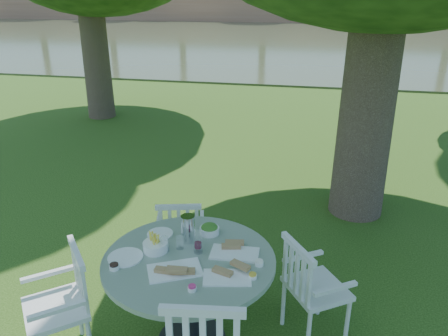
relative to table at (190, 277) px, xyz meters
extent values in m
plane|color=#19370B|center=(-0.11, 1.56, -0.65)|extent=(140.00, 140.00, 0.00)
cylinder|color=black|center=(0.00, 0.00, -0.24)|extent=(0.12, 0.12, 0.74)
cylinder|color=gray|center=(0.00, 0.00, 0.15)|extent=(1.32, 1.32, 0.04)
cylinder|color=silver|center=(1.23, 0.24, -0.43)|extent=(0.04, 0.04, 0.45)
cylinder|color=silver|center=(1.01, 0.57, -0.43)|extent=(0.04, 0.04, 0.45)
cylinder|color=silver|center=(0.93, 0.04, -0.43)|extent=(0.04, 0.04, 0.45)
cylinder|color=silver|center=(0.71, 0.37, -0.43)|extent=(0.04, 0.04, 0.45)
cube|color=silver|center=(0.97, 0.31, -0.18)|extent=(0.61, 0.62, 0.04)
cube|color=silver|center=(0.81, 0.20, 0.03)|extent=(0.29, 0.40, 0.46)
cylinder|color=silver|center=(-0.24, 1.16, -0.44)|extent=(0.03, 0.03, 0.42)
cylinder|color=silver|center=(-0.60, 1.06, -0.44)|extent=(0.03, 0.03, 0.42)
cylinder|color=silver|center=(-0.16, 0.83, -0.44)|extent=(0.03, 0.03, 0.42)
cylinder|color=silver|center=(-0.52, 0.73, -0.44)|extent=(0.03, 0.03, 0.42)
cube|color=silver|center=(-0.38, 0.95, -0.21)|extent=(0.52, 0.49, 0.04)
cube|color=silver|center=(-0.33, 0.77, -0.02)|extent=(0.43, 0.15, 0.43)
cylinder|color=silver|center=(-1.22, -0.35, -0.42)|extent=(0.04, 0.04, 0.46)
cylinder|color=silver|center=(-0.94, -0.10, -0.42)|extent=(0.04, 0.04, 0.46)
cube|color=silver|center=(-0.95, -0.38, -0.17)|extent=(0.64, 0.64, 0.04)
cube|color=silver|center=(-0.79, -0.25, 0.05)|extent=(0.34, 0.39, 0.47)
cube|color=white|center=(-0.05, -0.19, 0.18)|extent=(0.45, 0.38, 0.01)
cube|color=white|center=(0.33, -0.19, 0.18)|extent=(0.37, 0.26, 0.01)
cube|color=white|center=(0.33, 0.12, 0.18)|extent=(0.38, 0.22, 0.02)
cylinder|color=white|center=(-0.47, -0.11, 0.18)|extent=(0.27, 0.27, 0.01)
cylinder|color=white|center=(-0.33, 0.28, 0.18)|extent=(0.22, 0.22, 0.01)
cylinder|color=white|center=(-0.28, 0.04, 0.21)|extent=(0.19, 0.19, 0.08)
cylinder|color=white|center=(0.06, 0.38, 0.20)|extent=(0.17, 0.17, 0.06)
cylinder|color=silver|center=(-0.07, 0.23, 0.28)|extent=(0.11, 0.11, 0.23)
cylinder|color=white|center=(0.05, 0.09, 0.26)|extent=(0.07, 0.07, 0.19)
cylinder|color=white|center=(-0.11, 0.11, 0.22)|extent=(0.06, 0.06, 0.10)
cylinder|color=white|center=(-0.21, 0.05, 0.23)|extent=(0.07, 0.07, 0.12)
cylinder|color=white|center=(0.13, -0.37, 0.18)|extent=(0.06, 0.06, 0.03)
cylinder|color=white|center=(0.51, -0.15, 0.19)|extent=(0.06, 0.06, 0.03)
cylinder|color=white|center=(0.53, 0.02, 0.19)|extent=(0.07, 0.07, 0.03)
cylinder|color=white|center=(-0.49, -0.25, 0.19)|extent=(0.07, 0.07, 0.03)
cube|color=#363D24|center=(-0.11, 24.56, -0.65)|extent=(100.00, 28.00, 0.12)
cube|color=#905943|center=(-0.11, 40.06, 0.45)|extent=(100.00, 3.00, 2.20)
camera|label=1|loc=(0.86, -2.69, 2.05)|focal=35.00mm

